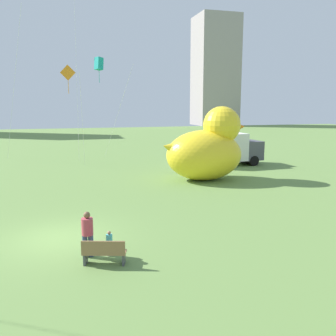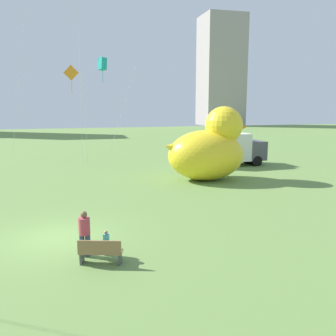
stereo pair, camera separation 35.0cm
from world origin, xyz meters
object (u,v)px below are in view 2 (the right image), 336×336
(giant_inflatable_duck, at_px, (209,149))
(kite_teal, at_px, (103,64))
(person_adult, at_px, (84,231))
(person_child, at_px, (106,242))
(kite_orange, at_px, (72,76))
(park_bench, at_px, (100,251))
(box_truck, at_px, (231,149))

(giant_inflatable_duck, xyz_separation_m, kite_teal, (-6.44, 10.81, 6.75))
(person_adult, bearing_deg, person_child, -11.48)
(kite_teal, height_order, kite_orange, kite_teal)
(park_bench, height_order, person_child, person_child)
(giant_inflatable_duck, height_order, kite_teal, kite_teal)
(person_adult, bearing_deg, giant_inflatable_duck, 51.53)
(kite_teal, bearing_deg, person_adult, -96.77)
(person_child, relative_size, kite_orange, 0.11)
(person_adult, bearing_deg, box_truck, 51.68)
(park_bench, xyz_separation_m, kite_orange, (-0.62, 20.05, 7.19))
(person_adult, relative_size, box_truck, 0.29)
(person_child, bearing_deg, person_adult, 168.52)
(park_bench, bearing_deg, giant_inflatable_duck, 55.00)
(kite_teal, bearing_deg, person_child, -94.84)
(kite_teal, relative_size, kite_orange, 1.12)
(box_truck, bearing_deg, kite_orange, 169.75)
(giant_inflatable_duck, bearing_deg, person_adult, -128.47)
(person_adult, height_order, kite_orange, kite_orange)
(person_child, xyz_separation_m, giant_inflatable_duck, (8.34, 11.58, 1.72))
(park_bench, distance_m, box_truck, 21.79)
(kite_teal, bearing_deg, box_truck, -27.24)
(person_adult, distance_m, kite_teal, 23.80)
(park_bench, bearing_deg, kite_orange, 91.78)
(kite_orange, bearing_deg, giant_inflatable_duck, -40.10)
(person_child, height_order, kite_orange, kite_orange)
(box_truck, bearing_deg, giant_inflatable_duck, -127.98)
(giant_inflatable_duck, distance_m, kite_orange, 13.22)
(park_bench, height_order, box_truck, box_truck)
(park_bench, distance_m, person_adult, 1.08)
(giant_inflatable_duck, height_order, kite_orange, kite_orange)
(person_adult, distance_m, kite_orange, 20.34)
(kite_orange, bearing_deg, box_truck, -10.25)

